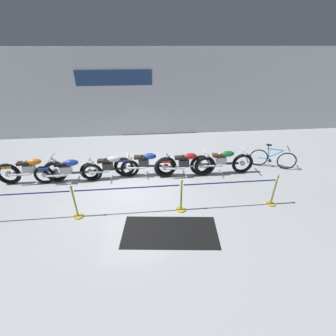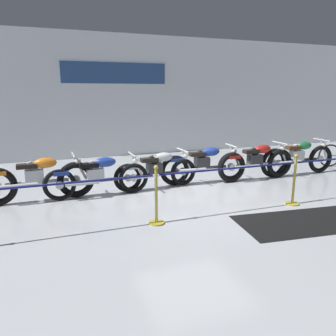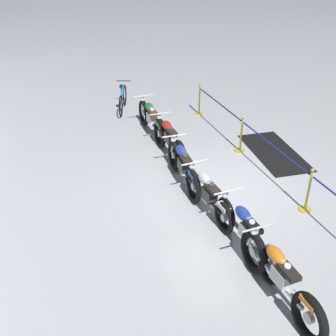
{
  "view_description": "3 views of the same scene",
  "coord_description": "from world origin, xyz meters",
  "px_view_note": "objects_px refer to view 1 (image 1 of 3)",
  "views": [
    {
      "loc": [
        0.7,
        -6.55,
        4.32
      ],
      "look_at": [
        1.36,
        0.15,
        0.57
      ],
      "focal_mm": 24.0,
      "sensor_mm": 36.0,
      "label": 1
    },
    {
      "loc": [
        -3.02,
        -6.55,
        2.27
      ],
      "look_at": [
        -0.32,
        0.84,
        0.43
      ],
      "focal_mm": 35.0,
      "sensor_mm": 36.0,
      "label": 2
    },
    {
      "loc": [
        -7.36,
        4.0,
        5.45
      ],
      "look_at": [
        -0.17,
        1.35,
        0.97
      ],
      "focal_mm": 45.0,
      "sensor_mm": 36.0,
      "label": 3
    }
  ],
  "objects_px": {
    "motorcycle_orange_0": "(32,171)",
    "floor_banner": "(170,232)",
    "stanchion_far_left": "(72,196)",
    "motorcycle_blue_3": "(145,164)",
    "stanchion_mid_left": "(76,207)",
    "stanchion_mid_right": "(181,200)",
    "motorcycle_silver_2": "(110,167)",
    "motorcycle_red_4": "(185,165)",
    "motorcycle_green_5": "(222,162)",
    "bicycle": "(272,159)",
    "stanchion_far_right": "(273,195)",
    "motorcycle_blue_1": "(68,171)"
  },
  "relations": [
    {
      "from": "motorcycle_orange_0",
      "to": "floor_banner",
      "type": "bearing_deg",
      "value": -32.37
    },
    {
      "from": "stanchion_far_left",
      "to": "motorcycle_blue_3",
      "type": "bearing_deg",
      "value": 46.6
    },
    {
      "from": "motorcycle_blue_3",
      "to": "stanchion_far_left",
      "type": "relative_size",
      "value": 0.26
    },
    {
      "from": "stanchion_mid_left",
      "to": "stanchion_mid_right",
      "type": "relative_size",
      "value": 1.0
    },
    {
      "from": "motorcycle_silver_2",
      "to": "motorcycle_red_4",
      "type": "xyz_separation_m",
      "value": [
        2.7,
        -0.13,
        0.02
      ]
    },
    {
      "from": "motorcycle_blue_3",
      "to": "stanchion_mid_left",
      "type": "bearing_deg",
      "value": -132.99
    },
    {
      "from": "stanchion_mid_left",
      "to": "floor_banner",
      "type": "distance_m",
      "value": 2.7
    },
    {
      "from": "motorcycle_green_5",
      "to": "stanchion_far_left",
      "type": "bearing_deg",
      "value": -157.79
    },
    {
      "from": "bicycle",
      "to": "floor_banner",
      "type": "xyz_separation_m",
      "value": [
        -4.36,
        -3.11,
        -0.37
      ]
    },
    {
      "from": "motorcycle_blue_3",
      "to": "stanchion_mid_left",
      "type": "relative_size",
      "value": 2.17
    },
    {
      "from": "motorcycle_green_5",
      "to": "stanchion_mid_right",
      "type": "relative_size",
      "value": 2.25
    },
    {
      "from": "bicycle",
      "to": "stanchion_far_right",
      "type": "xyz_separation_m",
      "value": [
        -1.17,
        -2.26,
        -0.02
      ]
    },
    {
      "from": "stanchion_mid_left",
      "to": "stanchion_far_right",
      "type": "xyz_separation_m",
      "value": [
        5.72,
        0.0,
        0.0
      ]
    },
    {
      "from": "bicycle",
      "to": "stanchion_mid_left",
      "type": "xyz_separation_m",
      "value": [
        -6.89,
        -2.26,
        -0.02
      ]
    },
    {
      "from": "stanchion_far_left",
      "to": "stanchion_far_right",
      "type": "height_order",
      "value": "same"
    },
    {
      "from": "motorcycle_red_4",
      "to": "stanchion_far_right",
      "type": "relative_size",
      "value": 2.13
    },
    {
      "from": "motorcycle_green_5",
      "to": "stanchion_far_right",
      "type": "xyz_separation_m",
      "value": [
        0.96,
        -1.96,
        -0.13
      ]
    },
    {
      "from": "motorcycle_silver_2",
      "to": "stanchion_mid_left",
      "type": "relative_size",
      "value": 1.97
    },
    {
      "from": "motorcycle_blue_1",
      "to": "motorcycle_silver_2",
      "type": "relative_size",
      "value": 1.1
    },
    {
      "from": "motorcycle_green_5",
      "to": "floor_banner",
      "type": "xyz_separation_m",
      "value": [
        -2.23,
        -2.81,
        -0.48
      ]
    },
    {
      "from": "stanchion_mid_right",
      "to": "motorcycle_red_4",
      "type": "bearing_deg",
      "value": 77.15
    },
    {
      "from": "motorcycle_red_4",
      "to": "stanchion_mid_right",
      "type": "xyz_separation_m",
      "value": [
        -0.44,
        -1.91,
        -0.12
      ]
    },
    {
      "from": "motorcycle_blue_3",
      "to": "stanchion_far_left",
      "type": "height_order",
      "value": "stanchion_far_left"
    },
    {
      "from": "motorcycle_orange_0",
      "to": "motorcycle_green_5",
      "type": "relative_size",
      "value": 0.99
    },
    {
      "from": "motorcycle_orange_0",
      "to": "stanchion_mid_right",
      "type": "xyz_separation_m",
      "value": [
        4.9,
        -1.99,
        -0.12
      ]
    },
    {
      "from": "motorcycle_blue_1",
      "to": "floor_banner",
      "type": "xyz_separation_m",
      "value": [
        3.25,
        -2.75,
        -0.46
      ]
    },
    {
      "from": "motorcycle_orange_0",
      "to": "bicycle",
      "type": "distance_m",
      "value": 8.85
    },
    {
      "from": "motorcycle_blue_1",
      "to": "stanchion_far_left",
      "type": "bearing_deg",
      "value": -70.09
    },
    {
      "from": "bicycle",
      "to": "stanchion_far_left",
      "type": "bearing_deg",
      "value": -161.94
    },
    {
      "from": "motorcycle_orange_0",
      "to": "floor_banner",
      "type": "relative_size",
      "value": 0.95
    },
    {
      "from": "motorcycle_orange_0",
      "to": "stanchion_mid_left",
      "type": "distance_m",
      "value": 2.79
    },
    {
      "from": "motorcycle_orange_0",
      "to": "motorcycle_blue_1",
      "type": "relative_size",
      "value": 1.02
    },
    {
      "from": "stanchion_far_right",
      "to": "floor_banner",
      "type": "distance_m",
      "value": 3.32
    },
    {
      "from": "stanchion_far_left",
      "to": "motorcycle_orange_0",
      "type": "bearing_deg",
      "value": 133.97
    },
    {
      "from": "bicycle",
      "to": "stanchion_mid_right",
      "type": "xyz_separation_m",
      "value": [
        -3.94,
        -2.26,
        -0.02
      ]
    },
    {
      "from": "motorcycle_orange_0",
      "to": "motorcycle_blue_3",
      "type": "distance_m",
      "value": 3.9
    },
    {
      "from": "stanchion_mid_left",
      "to": "motorcycle_orange_0",
      "type": "bearing_deg",
      "value": 134.39
    },
    {
      "from": "motorcycle_silver_2",
      "to": "bicycle",
      "type": "height_order",
      "value": "bicycle"
    },
    {
      "from": "bicycle",
      "to": "stanchion_mid_right",
      "type": "relative_size",
      "value": 1.52
    },
    {
      "from": "motorcycle_blue_1",
      "to": "motorcycle_silver_2",
      "type": "height_order",
      "value": "motorcycle_blue_1"
    },
    {
      "from": "motorcycle_blue_3",
      "to": "stanchion_far_left",
      "type": "distance_m",
      "value": 2.89
    },
    {
      "from": "motorcycle_red_4",
      "to": "stanchion_mid_right",
      "type": "relative_size",
      "value": 2.13
    },
    {
      "from": "motorcycle_green_5",
      "to": "motorcycle_blue_1",
      "type": "bearing_deg",
      "value": -179.4
    },
    {
      "from": "motorcycle_red_4",
      "to": "motorcycle_green_5",
      "type": "xyz_separation_m",
      "value": [
        1.39,
        0.05,
        0.01
      ]
    },
    {
      "from": "motorcycle_silver_2",
      "to": "stanchion_far_left",
      "type": "bearing_deg",
      "value": -109.15
    },
    {
      "from": "bicycle",
      "to": "stanchion_far_right",
      "type": "distance_m",
      "value": 2.54
    },
    {
      "from": "motorcycle_blue_1",
      "to": "motorcycle_blue_3",
      "type": "xyz_separation_m",
      "value": [
        2.67,
        0.19,
        0.01
      ]
    },
    {
      "from": "motorcycle_blue_1",
      "to": "stanchion_mid_left",
      "type": "bearing_deg",
      "value": -69.34
    },
    {
      "from": "motorcycle_blue_1",
      "to": "motorcycle_red_4",
      "type": "relative_size",
      "value": 1.02
    },
    {
      "from": "motorcycle_orange_0",
      "to": "motorcycle_silver_2",
      "type": "bearing_deg",
      "value": 1.14
    }
  ]
}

